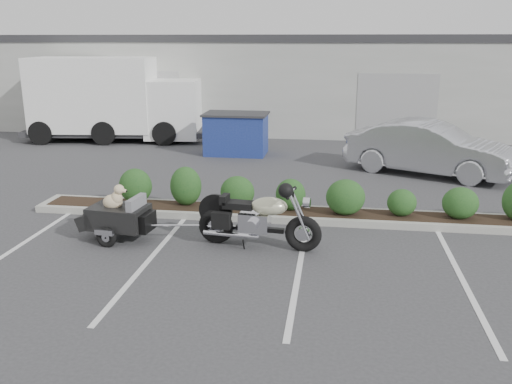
# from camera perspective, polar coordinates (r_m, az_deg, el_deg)

# --- Properties ---
(ground) EXTENTS (90.00, 90.00, 0.00)m
(ground) POSITION_cam_1_polar(r_m,az_deg,el_deg) (10.15, -2.02, -6.38)
(ground) COLOR #38383A
(ground) RESTS_ON ground
(planter_kerb) EXTENTS (12.00, 1.00, 0.15)m
(planter_kerb) POSITION_cam_1_polar(r_m,az_deg,el_deg) (12.06, 4.54, -2.39)
(planter_kerb) COLOR #9E9E93
(planter_kerb) RESTS_ON ground
(building) EXTENTS (26.00, 10.00, 4.00)m
(building) POSITION_cam_1_polar(r_m,az_deg,el_deg) (26.36, 4.73, 11.76)
(building) COLOR #9EA099
(building) RESTS_ON ground
(motorcycle) EXTENTS (2.41, 0.87, 1.38)m
(motorcycle) POSITION_cam_1_polar(r_m,az_deg,el_deg) (10.20, 0.22, -2.94)
(motorcycle) COLOR black
(motorcycle) RESTS_ON ground
(pet_trailer) EXTENTS (1.94, 1.09, 1.15)m
(pet_trailer) POSITION_cam_1_polar(r_m,az_deg,el_deg) (10.97, -14.32, -2.46)
(pet_trailer) COLOR black
(pet_trailer) RESTS_ON ground
(sedan) EXTENTS (4.96, 3.46, 1.55)m
(sedan) POSITION_cam_1_polar(r_m,az_deg,el_deg) (16.56, 17.76, 4.42)
(sedan) COLOR silver
(sedan) RESTS_ON ground
(dumpster) EXTENTS (2.16, 1.48, 1.42)m
(dumpster) POSITION_cam_1_polar(r_m,az_deg,el_deg) (18.66, -2.10, 6.19)
(dumpster) COLOR navy
(dumpster) RESTS_ON ground
(delivery_truck) EXTENTS (7.14, 3.10, 3.17)m
(delivery_truck) POSITION_cam_1_polar(r_m,az_deg,el_deg) (21.96, -14.68, 9.25)
(delivery_truck) COLOR white
(delivery_truck) RESTS_ON ground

